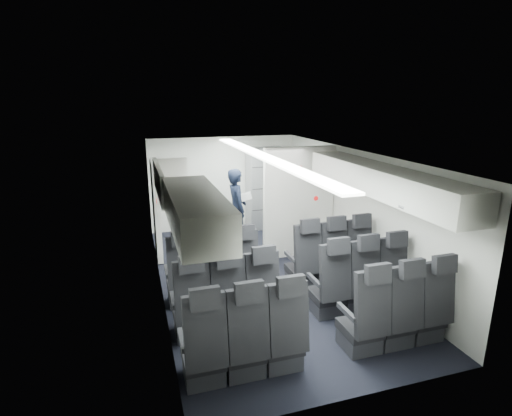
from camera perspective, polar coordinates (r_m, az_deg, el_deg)
cabin_shell at (r=6.60m, az=1.02°, el=-1.10°), size 3.41×6.01×2.16m
seat_row_front at (r=6.37m, az=2.50°, el=-8.63°), size 3.33×0.56×1.24m
seat_row_mid at (r=5.62m, az=5.64°, el=-12.18°), size 3.33×0.56×1.24m
seat_row_rear at (r=4.91m, az=9.85°, el=-16.72°), size 3.33×0.56×1.24m
overhead_bin_left_rear at (r=4.21m, az=-8.63°, el=-0.48°), size 0.53×1.80×0.40m
overhead_bin_left_front_open at (r=5.92m, az=-11.58°, el=2.79°), size 0.64×1.70×0.72m
overhead_bin_right_rear at (r=5.36m, az=22.42°, el=1.97°), size 0.53×1.80×0.40m
overhead_bin_right_front at (r=6.77m, az=13.11°, el=5.33°), size 0.53×1.70×0.40m
bulkhead_partition at (r=7.67m, az=6.13°, el=0.80°), size 1.40×0.15×2.13m
galley_unit at (r=9.43m, az=1.37°, el=2.86°), size 0.85×0.52×1.90m
boarding_door at (r=7.84m, az=-14.07°, el=-0.17°), size 0.12×1.27×1.86m
flight_attendant at (r=8.14m, az=-2.79°, el=-0.10°), size 0.41×0.61×1.65m
carry_on_bag at (r=5.49m, az=-10.79°, el=2.53°), size 0.47×0.38×0.25m
papers at (r=8.08m, az=-1.42°, el=1.64°), size 0.22×0.05×0.15m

